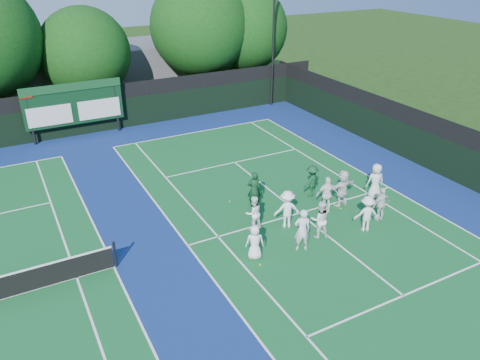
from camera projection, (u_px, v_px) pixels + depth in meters
name	position (u px, v px, depth m)	size (l,w,h in m)	color
ground	(312.00, 224.00, 20.58)	(120.00, 120.00, 0.00)	#1A370F
court_apron	(176.00, 249.00, 18.84)	(34.00, 32.00, 0.01)	navy
near_court	(299.00, 213.00, 21.36)	(11.05, 23.85, 0.01)	#115626
back_fence	(91.00, 113.00, 30.09)	(34.00, 0.08, 3.00)	black
divider_fence_right	(442.00, 150.00, 24.55)	(0.08, 32.00, 3.00)	black
scoreboard	(73.00, 104.00, 28.97)	(6.00, 0.21, 3.55)	black
clubhouse	(118.00, 70.00, 37.81)	(18.00, 6.00, 4.00)	#56565B
light_pole_right	(274.00, 19.00, 33.33)	(1.20, 0.30, 10.12)	black
tree_c	(87.00, 55.00, 32.00)	(6.16, 6.16, 7.55)	black
tree_d	(201.00, 29.00, 35.11)	(7.42, 7.42, 9.33)	black
tree_e	(246.00, 31.00, 36.90)	(6.70, 6.70, 8.53)	black
tennis_ball_0	(260.00, 265.00, 17.86)	(0.07, 0.07, 0.07)	yellow
tennis_ball_1	(310.00, 181.00, 24.30)	(0.07, 0.07, 0.07)	yellow
tennis_ball_2	(340.00, 208.00, 21.71)	(0.07, 0.07, 0.07)	yellow
tennis_ball_3	(230.00, 202.00, 22.30)	(0.07, 0.07, 0.07)	yellow
tennis_ball_5	(372.00, 206.00, 21.88)	(0.07, 0.07, 0.07)	yellow
player_front_0	(255.00, 242.00, 18.00)	(0.72, 0.47, 1.46)	white
player_front_1	(302.00, 230.00, 18.43)	(0.67, 0.44, 1.84)	silver
player_front_2	(320.00, 219.00, 19.30)	(0.81, 0.63, 1.67)	white
player_front_3	(367.00, 214.00, 19.76)	(1.05, 0.60, 1.62)	silver
player_front_4	(381.00, 204.00, 20.55)	(0.93, 0.39, 1.58)	silver
player_back_0	(253.00, 213.00, 19.89)	(0.75, 0.59, 1.55)	white
player_back_1	(287.00, 209.00, 20.00)	(1.11, 0.64, 1.72)	white
player_back_2	(327.00, 195.00, 21.15)	(1.02, 0.43, 1.75)	white
player_back_3	(342.00, 188.00, 21.68)	(1.67, 0.53, 1.80)	silver
player_back_4	(375.00, 181.00, 22.36)	(0.86, 0.56, 1.76)	silver
coach_left	(254.00, 190.00, 21.57)	(0.64, 0.42, 1.77)	#0D3319
coach_right	(312.00, 181.00, 22.51)	(1.04, 0.60, 1.62)	#103C1F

